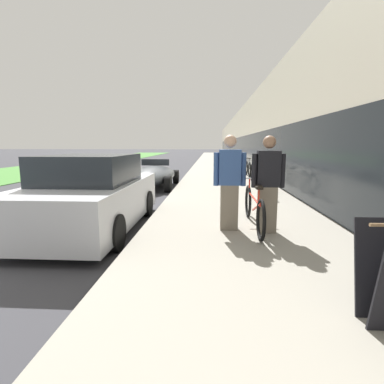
{
  "coord_description": "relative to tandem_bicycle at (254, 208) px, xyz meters",
  "views": [
    {
      "loc": [
        4.74,
        -3.7,
        1.69
      ],
      "look_at": [
        3.65,
        14.27,
        -1.16
      ],
      "focal_mm": 28.0,
      "sensor_mm": 36.0,
      "label": 1
    }
  ],
  "objects": [
    {
      "name": "sidewalk_slab",
      "position": [
        -0.21,
        19.18,
        -0.45
      ],
      "size": [
        3.76,
        70.0,
        0.15
      ],
      "color": "gray",
      "rests_on": "ground"
    },
    {
      "name": "storefront_facade",
      "position": [
        6.7,
        27.18,
        1.84
      ],
      "size": [
        10.01,
        70.0,
        4.74
      ],
      "color": "beige",
      "rests_on": "ground"
    },
    {
      "name": "lawn_strip",
      "position": [
        -12.63,
        23.18,
        -0.51
      ],
      "size": [
        6.4,
        70.0,
        0.03
      ],
      "color": "#478438",
      "rests_on": "ground"
    },
    {
      "name": "tandem_bicycle",
      "position": [
        0.0,
        0.0,
        0.0
      ],
      "size": [
        0.52,
        2.33,
        0.86
      ],
      "color": "black",
      "rests_on": "sidewalk_slab"
    },
    {
      "name": "person_rider",
      "position": [
        0.19,
        -0.29,
        0.48
      ],
      "size": [
        0.57,
        0.22,
        1.69
      ],
      "color": "#756B5B",
      "rests_on": "sidewalk_slab"
    },
    {
      "name": "person_bystander",
      "position": [
        -0.47,
        -0.15,
        0.49
      ],
      "size": [
        0.58,
        0.23,
        1.71
      ],
      "color": "#756B5B",
      "rests_on": "sidewalk_slab"
    },
    {
      "name": "bike_rack_hoop",
      "position": [
        0.85,
        3.56,
        0.14
      ],
      "size": [
        0.05,
        0.6,
        0.84
      ],
      "color": "#4C4C51",
      "rests_on": "sidewalk_slab"
    },
    {
      "name": "cruiser_bike_nearest",
      "position": [
        0.97,
        4.55,
        -0.01
      ],
      "size": [
        0.52,
        1.67,
        0.85
      ],
      "color": "black",
      "rests_on": "sidewalk_slab"
    },
    {
      "name": "cruiser_bike_middle",
      "position": [
        0.97,
        6.87,
        0.02
      ],
      "size": [
        0.52,
        1.8,
        0.92
      ],
      "color": "black",
      "rests_on": "sidewalk_slab"
    },
    {
      "name": "cruiser_bike_farthest",
      "position": [
        1.04,
        9.35,
        0.01
      ],
      "size": [
        0.52,
        1.82,
        0.91
      ],
      "color": "black",
      "rests_on": "sidewalk_slab"
    },
    {
      "name": "parked_sedan_curbside",
      "position": [
        -3.18,
        0.22,
        0.16
      ],
      "size": [
        1.89,
        4.02,
        1.5
      ],
      "color": "silver",
      "rests_on": "ground"
    },
    {
      "name": "vintage_roadster_curbside",
      "position": [
        -3.1,
        6.28,
        -0.04
      ],
      "size": [
        1.77,
        4.36,
        1.1
      ],
      "color": "#4C5156",
      "rests_on": "ground"
    }
  ]
}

